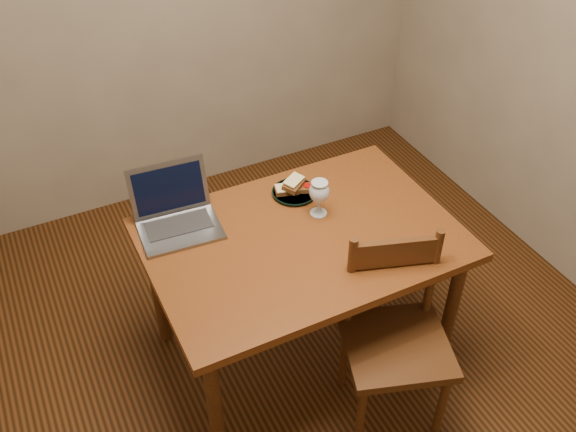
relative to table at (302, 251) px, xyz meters
name	(u,v)px	position (x,y,z in m)	size (l,w,h in m)	color
floor	(295,360)	(-0.05, -0.05, -0.66)	(3.20, 3.20, 0.02)	black
table	(302,251)	(0.00, 0.00, 0.00)	(1.30, 0.90, 0.74)	#49240C
chair	(396,332)	(0.20, -0.45, -0.16)	(0.53, 0.52, 0.46)	#3A1A0C
plate	(294,192)	(0.10, 0.27, 0.09)	(0.20, 0.20, 0.02)	black
sandwich_cheese	(287,189)	(0.07, 0.28, 0.12)	(0.10, 0.06, 0.03)	#381E0C
sandwich_tomato	(303,187)	(0.14, 0.26, 0.12)	(0.10, 0.06, 0.03)	#381E0C
sandwich_top	(294,183)	(0.10, 0.28, 0.14)	(0.11, 0.07, 0.04)	#381E0C
milk_glass	(319,198)	(0.13, 0.10, 0.17)	(0.09, 0.09, 0.17)	white
laptop	(175,210)	(-0.44, 0.32, 0.15)	(0.36, 0.33, 0.24)	slate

